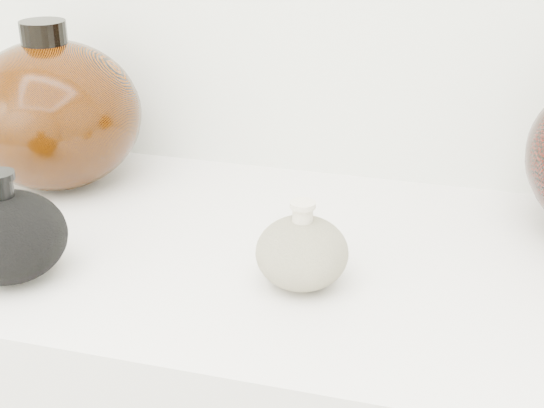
# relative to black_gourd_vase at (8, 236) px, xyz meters

# --- Properties ---
(black_gourd_vase) EXTENTS (0.16, 0.16, 0.13)m
(black_gourd_vase) POSITION_rel_black_gourd_vase_xyz_m (0.00, 0.00, 0.00)
(black_gourd_vase) COLOR black
(black_gourd_vase) RESTS_ON display_counter
(cream_gourd_vase) EXTENTS (0.12, 0.12, 0.10)m
(cream_gourd_vase) POSITION_rel_black_gourd_vase_xyz_m (0.31, 0.07, -0.01)
(cream_gourd_vase) COLOR #C3B298
(cream_gourd_vase) RESTS_ON display_counter
(left_round_pot) EXTENTS (0.30, 0.30, 0.23)m
(left_round_pot) POSITION_rel_black_gourd_vase_xyz_m (-0.08, 0.25, 0.05)
(left_round_pot) COLOR black
(left_round_pot) RESTS_ON display_counter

